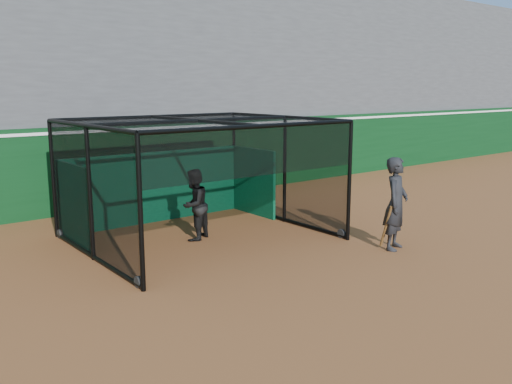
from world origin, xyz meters
TOP-DOWN VIEW (x-y plane):
  - ground at (0.00, 0.00)m, footprint 120.00×120.00m
  - outfield_wall at (0.00, 8.50)m, footprint 50.00×0.50m
  - grandstand at (0.00, 12.27)m, footprint 50.00×7.85m
  - batting_cage at (0.89, 3.91)m, footprint 5.45×4.69m
  - batter at (0.72, 3.88)m, footprint 1.04×0.96m
  - on_deck_player at (3.85, 0.45)m, footprint 0.89×0.75m

SIDE VIEW (x-z plane):
  - ground at x=0.00m, z-range 0.00..0.00m
  - batter at x=0.72m, z-range 0.00..1.70m
  - on_deck_player at x=3.85m, z-range 0.00..2.08m
  - outfield_wall at x=0.00m, z-range 0.04..2.54m
  - batting_cage at x=0.89m, z-range 0.00..2.82m
  - grandstand at x=0.00m, z-range 0.00..8.95m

